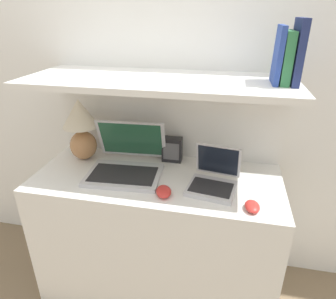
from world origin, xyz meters
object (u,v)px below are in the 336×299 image
laptop_small (213,179)px  second_mouse (252,206)px  computer_mouse (164,191)px  book_green (286,58)px  book_blue (278,55)px  book_navy (297,52)px  router_box (172,149)px  table_lamp (81,126)px  laptop_large (126,163)px

laptop_small → second_mouse: 0.23m
computer_mouse → book_green: (0.47, 0.21, 0.57)m
book_blue → book_navy: bearing=0.0°
book_navy → book_green: (-0.04, 0.00, -0.02)m
laptop_small → router_box: 0.33m
table_lamp → laptop_large: table_lamp is taller
table_lamp → router_box: table_lamp is taller
second_mouse → router_box: 0.56m
computer_mouse → book_navy: 0.81m
book_navy → book_green: bearing=180.0°
laptop_small → router_box: bearing=137.1°
laptop_large → book_blue: (0.67, 0.04, 0.55)m
router_box → book_green: 0.73m
router_box → table_lamp: bearing=-171.8°
router_box → book_green: bearing=-14.5°
laptop_small → second_mouse: (0.17, -0.15, -0.02)m
router_box → book_green: book_green is taller
computer_mouse → second_mouse: same height
book_navy → table_lamp: bearing=176.8°
laptop_small → computer_mouse: 0.24m
second_mouse → book_navy: bearing=64.7°
table_lamp → book_blue: size_ratio=1.50×
table_lamp → laptop_small: table_lamp is taller
table_lamp → second_mouse: (0.90, -0.30, -0.18)m
second_mouse → book_blue: (0.05, 0.25, 0.58)m
second_mouse → book_green: book_green is taller
laptop_small → router_box: (-0.24, 0.23, 0.03)m
laptop_small → second_mouse: laptop_small is taller
table_lamp → laptop_large: size_ratio=0.88×
laptop_large → router_box: bearing=39.7°
table_lamp → laptop_small: (0.73, -0.16, -0.16)m
computer_mouse → router_box: (-0.03, 0.34, 0.05)m
book_navy → router_box: bearing=166.5°
table_lamp → book_blue: 1.03m
laptop_small → computer_mouse: (-0.21, -0.11, -0.02)m
computer_mouse → laptop_small: bearing=28.0°
table_lamp → second_mouse: size_ratio=3.64×
router_box → second_mouse: bearing=-41.9°
laptop_small → second_mouse: size_ratio=2.78×
second_mouse → book_navy: (0.12, 0.25, 0.59)m
laptop_large → laptop_small: (0.45, -0.05, -0.01)m
table_lamp → laptop_large: bearing=-19.5°
router_box → book_navy: bearing=-13.5°
book_green → table_lamp: bearing=176.6°
table_lamp → book_green: book_green is taller
second_mouse → book_green: (0.08, 0.25, 0.57)m
table_lamp → book_navy: size_ratio=1.34×
table_lamp → book_navy: 1.10m
table_lamp → computer_mouse: (0.52, -0.27, -0.18)m
router_box → book_navy: book_navy is taller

